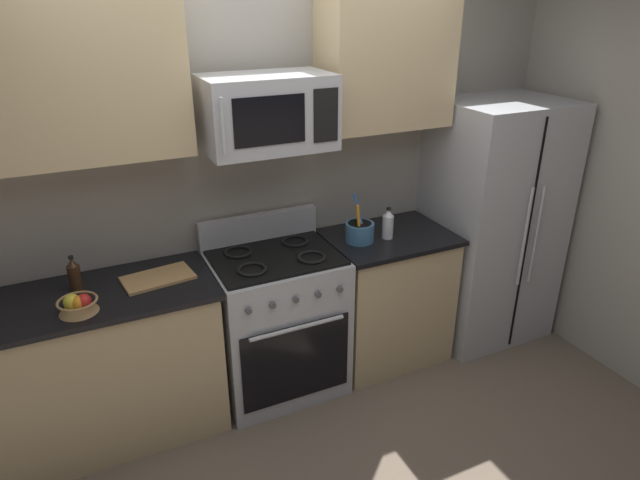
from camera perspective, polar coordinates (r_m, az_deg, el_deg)
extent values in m
plane|color=#6B5B4C|center=(3.28, 0.55, -21.38)|extent=(16.00, 16.00, 0.00)
cube|color=#9E998E|center=(3.45, -7.15, 6.44)|extent=(8.00, 0.10, 2.60)
cube|color=tan|center=(3.35, -21.19, -12.29)|extent=(1.20, 0.56, 0.88)
cube|color=black|center=(3.11, -22.43, -5.49)|extent=(1.24, 0.60, 0.03)
cube|color=#B2B5BA|center=(3.49, -4.45, -8.60)|extent=(0.76, 0.60, 0.91)
cube|color=black|center=(3.31, -2.44, -12.54)|extent=(0.67, 0.01, 0.51)
cylinder|color=#B2B5BA|center=(3.14, -2.33, -9.07)|extent=(0.57, 0.02, 0.02)
cube|color=black|center=(3.26, -4.71, -1.75)|extent=(0.73, 0.54, 0.02)
cube|color=#B2B5BA|center=(3.46, -6.36, 1.26)|extent=(0.76, 0.06, 0.18)
torus|color=black|center=(3.09, -7.03, -3.03)|extent=(0.17, 0.17, 0.02)
torus|color=black|center=(3.21, -0.87, -1.78)|extent=(0.17, 0.17, 0.02)
torus|color=black|center=(3.31, -8.45, -1.21)|extent=(0.17, 0.17, 0.02)
torus|color=black|center=(3.42, -2.62, -0.10)|extent=(0.17, 0.17, 0.02)
cylinder|color=#4C4C51|center=(2.98, -7.40, -7.29)|extent=(0.04, 0.02, 0.04)
cylinder|color=#4C4C51|center=(3.02, -4.92, -6.74)|extent=(0.04, 0.02, 0.04)
cylinder|color=#4C4C51|center=(3.06, -2.52, -6.20)|extent=(0.04, 0.02, 0.04)
cylinder|color=#4C4C51|center=(3.11, -0.18, -5.66)|extent=(0.04, 0.02, 0.04)
cylinder|color=#4C4C51|center=(3.16, 2.07, -5.13)|extent=(0.04, 0.02, 0.04)
cube|color=tan|center=(3.80, 6.82, -5.99)|extent=(0.76, 0.56, 0.88)
cube|color=black|center=(3.59, 7.18, 0.29)|extent=(0.80, 0.60, 0.03)
cube|color=#B2B5BA|center=(4.08, 17.26, 1.71)|extent=(0.83, 0.67, 1.71)
cube|color=black|center=(3.86, 20.56, -0.07)|extent=(0.01, 0.01, 1.62)
cylinder|color=#B2B5BA|center=(3.79, 20.38, 0.24)|extent=(0.02, 0.02, 0.68)
cylinder|color=#B2B5BA|center=(3.86, 21.44, 0.50)|extent=(0.02, 0.02, 0.68)
cube|color=#B2B5BA|center=(3.02, -5.47, 12.98)|extent=(0.69, 0.40, 0.39)
cube|color=black|center=(2.81, -5.21, 12.15)|extent=(0.38, 0.01, 0.24)
cube|color=black|center=(2.93, 0.60, 12.74)|extent=(0.14, 0.01, 0.28)
cylinder|color=#B2B5BA|center=(2.71, -10.00, 11.45)|extent=(0.02, 0.02, 0.28)
cube|color=tan|center=(2.93, -26.18, 14.58)|extent=(1.23, 0.34, 0.78)
cube|color=tan|center=(3.44, 6.82, 17.86)|extent=(0.79, 0.34, 0.78)
cylinder|color=teal|center=(3.46, 4.10, 0.82)|extent=(0.18, 0.18, 0.12)
cylinder|color=black|center=(3.46, 4.10, 0.97)|extent=(0.15, 0.15, 0.10)
cylinder|color=blue|center=(3.40, 3.99, 2.40)|extent=(0.05, 0.07, 0.29)
cylinder|color=yellow|center=(3.42, 4.10, 2.08)|extent=(0.06, 0.06, 0.24)
cylinder|color=blue|center=(3.42, 4.14, 2.49)|extent=(0.07, 0.07, 0.29)
cylinder|color=orange|center=(3.39, 4.02, 1.76)|extent=(0.04, 0.03, 0.23)
cone|color=#9E7A4C|center=(2.96, -23.69, -6.30)|extent=(0.19, 0.19, 0.06)
torus|color=#9E7A4C|center=(2.94, -23.79, -5.79)|extent=(0.19, 0.19, 0.01)
sphere|color=red|center=(2.94, -23.23, -5.82)|extent=(0.07, 0.07, 0.07)
sphere|color=orange|center=(2.94, -23.71, -5.94)|extent=(0.07, 0.07, 0.07)
sphere|color=yellow|center=(2.95, -24.24, -5.85)|extent=(0.08, 0.08, 0.08)
cube|color=tan|center=(3.14, -16.39, -3.76)|extent=(0.40, 0.26, 0.02)
cylinder|color=#382314|center=(3.14, -23.97, -3.64)|extent=(0.07, 0.07, 0.15)
cone|color=#382314|center=(3.11, -24.26, -2.11)|extent=(0.06, 0.06, 0.04)
cylinder|color=black|center=(3.09, -24.34, -1.65)|extent=(0.03, 0.03, 0.01)
cylinder|color=silver|center=(3.52, 7.01, 1.35)|extent=(0.07, 0.07, 0.15)
cone|color=silver|center=(3.48, 7.09, 2.80)|extent=(0.06, 0.06, 0.04)
cylinder|color=black|center=(3.47, 7.11, 3.23)|extent=(0.03, 0.03, 0.01)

